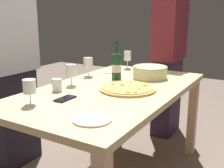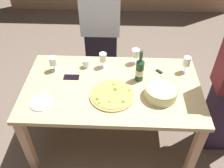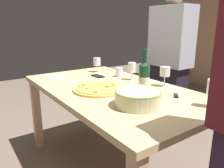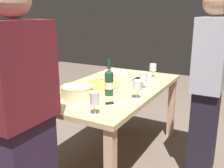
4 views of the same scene
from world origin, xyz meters
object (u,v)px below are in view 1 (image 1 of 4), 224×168
(wine_glass_far_right, at_px, (71,71))
(wine_glass_by_bottle, at_px, (127,57))
(cup_amber, at_px, (57,85))
(wine_glass_far_left, at_px, (88,63))
(side_plate, at_px, (92,119))
(pizza, at_px, (128,88))
(wine_bottle, at_px, (116,65))
(cell_phone, at_px, (65,99))
(wine_glass_near_pizza, at_px, (29,87))
(dining_table, at_px, (112,100))
(person_host, at_px, (10,69))
(person_guest_left, at_px, (169,57))
(serving_bowl, at_px, (150,72))
(pizza_knife, at_px, (112,73))

(wine_glass_far_right, bearing_deg, wine_glass_by_bottle, -3.33)
(wine_glass_far_right, bearing_deg, cup_amber, -176.07)
(wine_glass_far_left, bearing_deg, side_plate, -143.41)
(cup_amber, distance_m, side_plate, 0.60)
(cup_amber, bearing_deg, side_plate, -121.93)
(pizza, height_order, wine_glass_by_bottle, wine_glass_by_bottle)
(wine_bottle, bearing_deg, cell_phone, -179.97)
(cup_amber, xyz_separation_m, side_plate, (-0.31, -0.51, -0.04))
(wine_glass_near_pizza, height_order, cell_phone, wine_glass_near_pizza)
(dining_table, height_order, person_host, person_host)
(dining_table, distance_m, person_guest_left, 1.11)
(dining_table, relative_size, cell_phone, 11.11)
(side_plate, bearing_deg, cup_amber, 58.07)
(wine_glass_far_left, distance_m, cup_amber, 0.49)
(wine_glass_far_left, relative_size, wine_glass_far_right, 1.01)
(pizza, distance_m, cup_amber, 0.48)
(pizza, relative_size, serving_bowl, 1.40)
(wine_glass_near_pizza, distance_m, wine_glass_far_left, 0.80)
(serving_bowl, distance_m, wine_glass_by_bottle, 0.44)
(person_guest_left, bearing_deg, cell_phone, -3.73)
(wine_glass_by_bottle, bearing_deg, serving_bowl, -127.44)
(serving_bowl, distance_m, person_guest_left, 0.68)
(cell_phone, bearing_deg, person_host, -16.80)
(wine_glass_by_bottle, xyz_separation_m, cup_amber, (-0.95, 0.03, -0.07))
(wine_glass_near_pizza, distance_m, wine_glass_far_right, 0.47)
(wine_bottle, height_order, pizza_knife, wine_bottle)
(serving_bowl, bearing_deg, side_plate, -172.95)
(side_plate, xyz_separation_m, person_host, (0.42, 1.09, 0.07))
(wine_glass_near_pizza, bearing_deg, dining_table, -20.32)
(serving_bowl, bearing_deg, cell_phone, 165.22)
(wine_glass_far_left, relative_size, person_guest_left, 0.10)
(dining_table, bearing_deg, side_plate, -158.25)
(cell_phone, bearing_deg, wine_glass_far_right, -58.36)
(wine_glass_by_bottle, relative_size, side_plate, 0.84)
(wine_bottle, distance_m, cell_phone, 0.64)
(pizza, height_order, pizza_knife, pizza)
(serving_bowl, distance_m, wine_glass_near_pizza, 1.04)
(wine_glass_near_pizza, xyz_separation_m, cup_amber, (0.30, 0.06, -0.06))
(wine_bottle, xyz_separation_m, person_host, (-0.41, 0.76, -0.04))
(cup_amber, bearing_deg, person_guest_left, -12.26)
(cup_amber, distance_m, person_guest_left, 1.40)
(wine_glass_far_left, distance_m, cell_phone, 0.66)
(pizza, xyz_separation_m, pizza_knife, (0.41, 0.37, -0.00))
(cell_phone, height_order, person_host, person_host)
(person_host, bearing_deg, pizza_knife, 32.79)
(pizza, xyz_separation_m, cell_phone, (-0.39, 0.23, -0.01))
(wine_glass_near_pizza, relative_size, wine_glass_far_right, 0.96)
(cell_phone, xyz_separation_m, person_host, (0.22, 0.76, 0.07))
(cell_phone, relative_size, person_guest_left, 0.09)
(wine_bottle, distance_m, cup_amber, 0.54)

